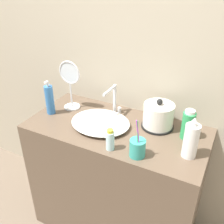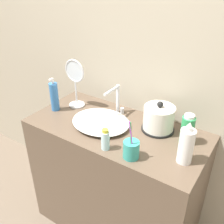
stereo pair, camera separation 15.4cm
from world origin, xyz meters
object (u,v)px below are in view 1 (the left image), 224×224
shampoo_bottle (110,140)px  mouthwash_bottle (191,140)px  vanity_mirror (70,82)px  hand_cream_bottle (188,125)px  lotion_bottle (50,100)px  electric_kettle (158,117)px  faucet (114,98)px  toothbrush_cup (137,148)px

shampoo_bottle → mouthwash_bottle: (0.38, 0.13, 0.04)m
shampoo_bottle → vanity_mirror: bearing=146.8°
mouthwash_bottle → hand_cream_bottle: (-0.05, 0.16, -0.01)m
lotion_bottle → shampoo_bottle: bearing=-17.4°
electric_kettle → vanity_mirror: bearing=-176.9°
mouthwash_bottle → faucet: bearing=158.1°
toothbrush_cup → lotion_bottle: (-0.67, 0.15, 0.05)m
toothbrush_cup → mouthwash_bottle: 0.27m
shampoo_bottle → electric_kettle: bearing=64.5°
hand_cream_bottle → mouthwash_bottle: bearing=-72.8°
toothbrush_cup → shampoo_bottle: size_ratio=1.81×
electric_kettle → toothbrush_cup: size_ratio=0.88×
toothbrush_cup → mouthwash_bottle: (0.24, 0.12, 0.05)m
lotion_bottle → hand_cream_bottle: 0.87m
faucet → lotion_bottle: size_ratio=0.85×
faucet → toothbrush_cup: 0.46m
faucet → hand_cream_bottle: bearing=-6.9°
toothbrush_cup → mouthwash_bottle: bearing=26.9°
toothbrush_cup → faucet: bearing=132.1°
electric_kettle → mouthwash_bottle: (0.23, -0.19, 0.02)m
faucet → shampoo_bottle: faucet is taller
toothbrush_cup → hand_cream_bottle: (0.19, 0.28, 0.03)m
mouthwash_bottle → vanity_mirror: bearing=169.2°
lotion_bottle → shampoo_bottle: lotion_bottle is taller
vanity_mirror → shampoo_bottle: bearing=-33.2°
electric_kettle → lotion_bottle: bearing=-166.9°
electric_kettle → shampoo_bottle: (-0.15, -0.32, -0.01)m
lotion_bottle → hand_cream_bottle: (0.86, 0.13, -0.01)m
faucet → mouthwash_bottle: 0.58m
toothbrush_cup → hand_cream_bottle: toothbrush_cup is taller
mouthwash_bottle → hand_cream_bottle: size_ratio=1.29×
lotion_bottle → hand_cream_bottle: size_ratio=1.29×
shampoo_bottle → mouthwash_bottle: 0.41m
toothbrush_cup → hand_cream_bottle: bearing=55.9°
toothbrush_cup → vanity_mirror: size_ratio=0.67×
faucet → hand_cream_bottle: 0.49m
shampoo_bottle → mouthwash_bottle: bearing=19.1°
hand_cream_bottle → faucet: bearing=173.1°
toothbrush_cup → lotion_bottle: size_ratio=0.97×
mouthwash_bottle → vanity_mirror: vanity_mirror is taller
toothbrush_cup → vanity_mirror: (-0.59, 0.28, 0.14)m
faucet → shampoo_bottle: 0.39m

